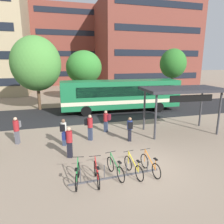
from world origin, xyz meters
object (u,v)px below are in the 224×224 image
Objects in this scene: parked_bicycle_orange_4 at (150,165)px; commuter_black_pack_2 at (64,130)px; commuter_maroon_pack_0 at (106,120)px; commuter_grey_pack_5 at (17,128)px; street_tree_0 at (36,64)px; commuter_navy_pack_4 at (69,140)px; transit_shelter at (182,91)px; commuter_black_pack_1 at (90,126)px; parked_bicycle_green_2 at (115,168)px; commuter_black_pack_3 at (130,128)px; street_tree_2 at (173,64)px; parked_bicycle_green_0 at (77,175)px; parked_bicycle_yellow_3 at (133,167)px; street_tree_1 at (84,67)px; parked_bicycle_red_1 at (97,174)px; city_bus at (120,94)px.

commuter_black_pack_2 is (-3.64, 4.41, 0.59)m from parked_bicycle_orange_4.
commuter_maroon_pack_0 is 0.93× the size of commuter_grey_pack_5.
commuter_navy_pack_4 is at bearing -80.42° from street_tree_0.
transit_shelter is 6.91m from commuter_black_pack_1.
parked_bicycle_orange_4 is at bearing -122.70° from commuter_black_pack_2.
commuter_black_pack_2 is 11.71m from street_tree_0.
street_tree_0 is at bearing 4.58° from parked_bicycle_green_2.
commuter_black_pack_3 is at bearing -61.67° from street_tree_0.
street_tree_2 is (14.18, 13.09, 3.80)m from commuter_navy_pack_4.
street_tree_2 is at bearing -33.94° from commuter_black_pack_2.
commuter_grey_pack_5 is (-6.93, 1.56, 0.08)m from commuter_black_pack_3.
parked_bicycle_green_2 is at bearing -75.29° from parked_bicycle_green_0.
parked_bicycle_yellow_3 is 7.62m from transit_shelter.
parked_bicycle_yellow_3 is 19.76m from street_tree_1.
commuter_black_pack_1 is (-1.96, 4.86, 0.61)m from parked_bicycle_orange_4.
commuter_black_pack_1 is at bearing -177.68° from transit_shelter.
commuter_maroon_pack_0 is 0.94× the size of commuter_navy_pack_4.
commuter_grey_pack_5 is at bearing 155.13° from commuter_navy_pack_4.
parked_bicycle_red_1 is 1.00× the size of commuter_black_pack_1.
city_bus is 7.60× the size of commuter_black_pack_3.
commuter_black_pack_3 is at bearing -39.34° from parked_bicycle_green_2.
parked_bicycle_orange_4 is 5.28m from commuter_black_pack_1.
commuter_navy_pack_4 reaches higher than commuter_black_pack_3.
commuter_navy_pack_4 is (-5.96, -9.35, -0.78)m from city_bus.
street_tree_2 is (17.14, 10.22, 3.79)m from commuter_grey_pack_5.
commuter_black_pack_2 is at bearing -79.75° from street_tree_0.
parked_bicycle_yellow_3 is 5.25m from commuter_black_pack_2.
parked_bicycle_red_1 is 5.06m from commuter_black_pack_3.
parked_bicycle_red_1 is 0.23× the size of street_tree_0.
street_tree_1 is at bearing -68.07° from city_bus.
commuter_grey_pack_5 is 15.60m from street_tree_1.
commuter_grey_pack_5 reaches higher than parked_bicycle_green_0.
commuter_navy_pack_4 reaches higher than parked_bicycle_green_0.
transit_shelter is 3.59× the size of commuter_black_pack_3.
commuter_maroon_pack_0 is 1.93m from commuter_black_pack_1.
parked_bicycle_orange_4 is 0.23× the size of street_tree_0.
commuter_black_pack_1 is at bearing -70.72° from street_tree_0.
commuter_maroon_pack_0 is (0.31, 6.12, 0.55)m from parked_bicycle_yellow_3.
transit_shelter reaches higher than commuter_black_pack_3.
commuter_maroon_pack_0 is (2.02, 6.19, 0.55)m from parked_bicycle_red_1.
commuter_black_pack_2 is at bearing 90.67° from commuter_grey_pack_5.
transit_shelter is 11.30m from commuter_grey_pack_5.
transit_shelter is (5.46, 4.61, 2.65)m from parked_bicycle_yellow_3.
street_tree_1 is (-2.56, 7.37, 2.53)m from city_bus.
commuter_maroon_pack_0 is 1.01× the size of commuter_black_pack_3.
parked_bicycle_red_1 is at bearing -63.23° from commuter_black_pack_1.
street_tree_0 reaches higher than street_tree_2.
commuter_black_pack_3 is (-4.14, -0.66, -2.12)m from transit_shelter.
parked_bicycle_red_1 is (-5.02, -12.07, -1.39)m from city_bus.
commuter_black_pack_2 reaches higher than parked_bicycle_red_1.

